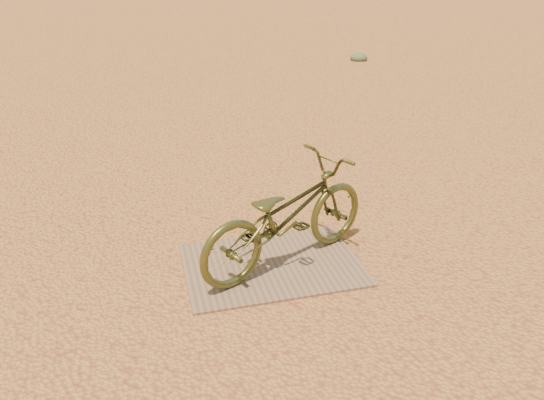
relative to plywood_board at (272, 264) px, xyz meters
name	(u,v)px	position (x,y,z in m)	size (l,w,h in m)	color
ground	(297,252)	(0.29, 0.16, -0.01)	(120.00, 120.00, 0.00)	tan
plywood_board	(272,264)	(0.00, 0.00, 0.00)	(1.55, 1.10, 0.02)	#876A5B
bicycle	(286,215)	(0.13, -0.01, 0.48)	(0.62, 1.78, 0.93)	#4A4F24
kale_b	(359,60)	(4.70, 9.02, -0.01)	(0.45, 0.45, 0.25)	#577751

